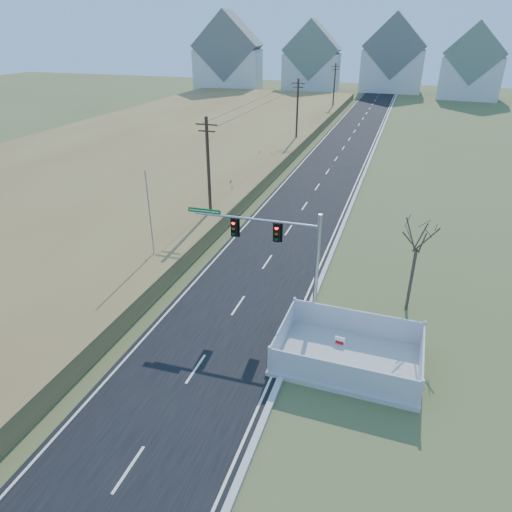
{
  "coord_description": "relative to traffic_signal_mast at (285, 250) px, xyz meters",
  "views": [
    {
      "loc": [
        8.31,
        -17.7,
        15.09
      ],
      "look_at": [
        1.03,
        4.34,
        3.4
      ],
      "focal_mm": 32.0,
      "sensor_mm": 36.0,
      "label": 1
    }
  ],
  "objects": [
    {
      "name": "utility_pole_far",
      "position": [
        -9.18,
        70.4,
        0.75
      ],
      "size": [
        1.8,
        0.26,
        9.0
      ],
      "color": "#422D1E",
      "rests_on": "ground"
    },
    {
      "name": "traffic_signal_mast",
      "position": [
        0.0,
        0.0,
        0.0
      ],
      "size": [
        7.87,
        0.54,
        6.26
      ],
      "rotation": [
        0.0,
        0.0,
        0.03
      ],
      "color": "#9EA0A5",
      "rests_on": "ground"
    },
    {
      "name": "utility_pole_near",
      "position": [
        -9.18,
        10.4,
        0.75
      ],
      "size": [
        1.8,
        0.26,
        9.0
      ],
      "color": "#422D1E",
      "rests_on": "ground"
    },
    {
      "name": "utility_pole_mid",
      "position": [
        -9.18,
        40.4,
        0.75
      ],
      "size": [
        1.8,
        0.26,
        9.0
      ],
      "color": "#422D1E",
      "rests_on": "ground"
    },
    {
      "name": "condo_n",
      "position": [
        -0.68,
        107.4,
        3.67
      ],
      "size": [
        15.27,
        10.2,
        18.54
      ],
      "color": "silver",
      "rests_on": "ground"
    },
    {
      "name": "condo_nnw",
      "position": [
        -20.68,
        103.4,
        3.0
      ],
      "size": [
        14.93,
        11.17,
        17.03
      ],
      "rotation": [
        0.0,
        0.0,
        0.07
      ],
      "color": "silver",
      "rests_on": "ground"
    },
    {
      "name": "flagpole",
      "position": [
        -9.68,
        1.9,
        -1.1
      ],
      "size": [
        0.32,
        0.32,
        7.11
      ],
      "color": "#B7B5AD",
      "rests_on": "ground"
    },
    {
      "name": "open_sign",
      "position": [
        3.75,
        -2.69,
        -3.57
      ],
      "size": [
        0.55,
        0.12,
        0.68
      ],
      "rotation": [
        0.0,
        0.0,
        -0.12
      ],
      "color": "white",
      "rests_on": "ground"
    },
    {
      "name": "condo_ne",
      "position": [
        17.32,
        99.4,
        2.9
      ],
      "size": [
        14.12,
        10.51,
        16.52
      ],
      "rotation": [
        0.0,
        0.0,
        -0.1
      ],
      "color": "silver",
      "rests_on": "ground"
    },
    {
      "name": "condo_nw",
      "position": [
        -40.68,
        95.4,
        3.77
      ],
      "size": [
        17.69,
        13.38,
        19.05
      ],
      "rotation": [
        0.0,
        0.0,
        0.14
      ],
      "color": "silver",
      "rests_on": "ground"
    },
    {
      "name": "ground",
      "position": [
        -2.68,
        -4.6,
        -3.94
      ],
      "size": [
        260.0,
        260.0,
        0.0
      ],
      "primitive_type": "plane",
      "color": "#4D5A2B",
      "rests_on": "ground"
    },
    {
      "name": "curb",
      "position": [
        1.47,
        45.4,
        -3.85
      ],
      "size": [
        0.3,
        180.0,
        0.18
      ],
      "primitive_type": "cube",
      "color": "#B2AFA8",
      "rests_on": "ground"
    },
    {
      "name": "reed_marsh",
      "position": [
        -26.68,
        35.4,
        -3.29
      ],
      "size": [
        38.0,
        110.0,
        1.3
      ],
      "primitive_type": "cube",
      "color": "olive",
      "rests_on": "ground"
    },
    {
      "name": "bare_tree",
      "position": [
        6.97,
        2.27,
        0.91
      ],
      "size": [
        2.27,
        2.27,
        6.01
      ],
      "color": "#4C3F33",
      "rests_on": "ground"
    },
    {
      "name": "road",
      "position": [
        -2.68,
        45.4,
        -3.91
      ],
      "size": [
        8.0,
        180.0,
        0.06
      ],
      "primitive_type": "cube",
      "color": "black",
      "rests_on": "ground"
    },
    {
      "name": "fence_enclosure",
      "position": [
        4.32,
        -3.65,
        -3.63
      ],
      "size": [
        7.21,
        4.97,
        1.64
      ],
      "rotation": [
        0.0,
        0.0,
        -0.02
      ],
      "color": "#B7B5AD",
      "rests_on": "ground"
    }
  ]
}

